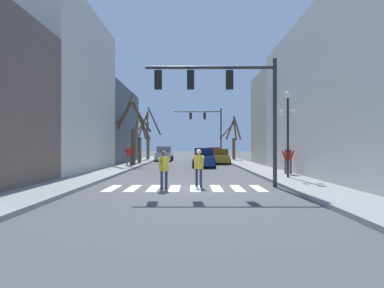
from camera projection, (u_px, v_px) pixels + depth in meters
The scene contains 21 objects.
ground_plane at pixel (187, 189), 15.94m from camera, with size 240.00×240.00×0.00m, color #4C4C4F.
sidewalk_left at pixel (61, 187), 15.97m from camera, with size 2.31×90.00×0.15m.
sidewalk_right at pixel (313, 187), 15.92m from camera, with size 2.31×90.00×0.15m.
building_row_left at pixel (66, 109), 28.84m from camera, with size 6.00×37.83×11.27m.
building_row_right at pixel (337, 99), 24.04m from camera, with size 6.00×29.67×10.96m.
crosswalk_stripes at pixel (187, 188), 16.09m from camera, with size 6.75×2.60×0.01m.
traffic_signal_near at pixel (227, 92), 16.63m from camera, with size 5.87×0.28×5.72m.
traffic_signal_far at pixel (210, 123), 47.53m from camera, with size 6.04×0.28×6.62m.
street_lamp_right_corner at pixel (290, 117), 20.07m from camera, with size 0.95×0.36×4.60m.
car_parked_left_mid at pixel (216, 154), 47.81m from camera, with size 2.05×4.50×1.66m.
car_at_intersection at pixel (220, 157), 38.45m from camera, with size 2.21×4.87×1.54m.
car_parked_right_mid at pixel (205, 158), 32.14m from camera, with size 1.96×4.51×1.66m.
car_parked_left_near at pixel (166, 154), 45.62m from camera, with size 2.05×4.70×1.78m.
pedestrian_crossing_street at pixel (166, 167), 15.71m from camera, with size 0.50×0.59×1.62m.
pedestrian_on_left_sidewalk at pixel (200, 165), 16.70m from camera, with size 0.54×0.60×1.67m.
pedestrian_on_right_sidewalk at pixel (290, 157), 22.39m from camera, with size 0.74×0.30×1.72m.
pedestrian_waiting_at_curb at pixel (131, 153), 33.18m from camera, with size 0.71×0.39×1.72m.
street_tree_right_near at pixel (134, 132), 33.91m from camera, with size 3.78×1.93×6.48m.
street_tree_left_near at pixel (149, 135), 48.72m from camera, with size 3.72×2.04×6.80m.
street_tree_right_far at pixel (235, 137), 47.31m from camera, with size 2.48×4.33×5.50m.
street_tree_right_mid at pixel (142, 140), 38.68m from camera, with size 1.66×2.63×5.17m.
Camera 1 is at (0.30, -15.95, 1.81)m, focal length 35.00 mm.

